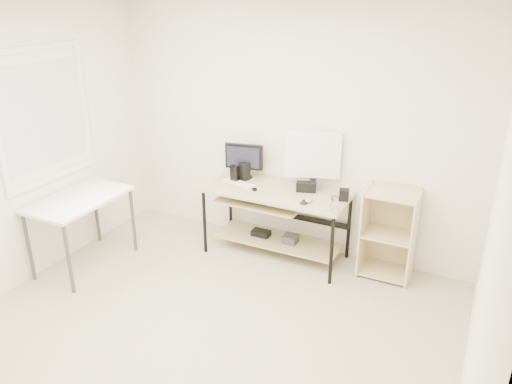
{
  "coord_description": "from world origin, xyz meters",
  "views": [
    {
      "loc": [
        1.92,
        -2.69,
        2.7
      ],
      "look_at": [
        -0.06,
        1.3,
        0.85
      ],
      "focal_mm": 35.0,
      "sensor_mm": 36.0,
      "label": 1
    }
  ],
  "objects": [
    {
      "name": "mouse",
      "position": [
        0.4,
        1.53,
        0.77
      ],
      "size": [
        0.1,
        0.13,
        0.04
      ],
      "primitive_type": "ellipsoid",
      "rotation": [
        0.0,
        0.0,
        0.26
      ],
      "color": "#B4B4B9",
      "rests_on": "desk"
    },
    {
      "name": "drinking_glass",
      "position": [
        0.69,
        1.42,
        0.83
      ],
      "size": [
        0.09,
        0.09,
        0.15
      ],
      "primitive_type": "cylinder",
      "rotation": [
        0.0,
        0.0,
        -0.32
      ],
      "color": "white",
      "rests_on": "coaster"
    },
    {
      "name": "desk",
      "position": [
        -0.03,
        1.66,
        0.54
      ],
      "size": [
        1.5,
        0.65,
        0.75
      ],
      "color": "tan",
      "rests_on": "ground"
    },
    {
      "name": "keyboard",
      "position": [
        -0.44,
        1.66,
        0.76
      ],
      "size": [
        0.39,
        0.17,
        0.01
      ],
      "primitive_type": "cube",
      "rotation": [
        0.0,
        0.0,
        -0.19
      ],
      "color": "white",
      "rests_on": "desk"
    },
    {
      "name": "smartphone",
      "position": [
        0.37,
        1.49,
        0.75
      ],
      "size": [
        0.07,
        0.12,
        0.01
      ],
      "primitive_type": "cube",
      "rotation": [
        0.0,
        0.0,
        0.03
      ],
      "color": "black",
      "rests_on": "desk"
    },
    {
      "name": "coaster",
      "position": [
        0.69,
        1.42,
        0.75
      ],
      "size": [
        0.12,
        0.12,
        0.01
      ],
      "primitive_type": "cylinder",
      "rotation": [
        0.0,
        0.0,
        -0.32
      ],
      "color": "#AD784E",
      "rests_on": "desk"
    },
    {
      "name": "room",
      "position": [
        -0.14,
        0.04,
        1.32
      ],
      "size": [
        4.01,
        4.01,
        2.62
      ],
      "color": "#BEB392",
      "rests_on": "ground"
    },
    {
      "name": "shelf_unit",
      "position": [
        1.15,
        1.82,
        0.45
      ],
      "size": [
        0.5,
        0.4,
        0.9
      ],
      "color": "#DCC489",
      "rests_on": "ground"
    },
    {
      "name": "side_table",
      "position": [
        -1.68,
        0.6,
        0.67
      ],
      "size": [
        0.6,
        1.0,
        0.75
      ],
      "color": "white",
      "rests_on": "ground"
    },
    {
      "name": "white_imac",
      "position": [
        0.3,
        1.86,
        1.1
      ],
      "size": [
        0.56,
        0.22,
        0.6
      ],
      "rotation": [
        0.0,
        0.0,
        0.3
      ],
      "color": "silver",
      "rests_on": "desk"
    },
    {
      "name": "speaker_left",
      "position": [
        -0.44,
        1.79,
        0.85
      ],
      "size": [
        0.12,
        0.12,
        0.19
      ],
      "rotation": [
        0.0,
        0.0,
        -0.33
      ],
      "color": "black",
      "rests_on": "desk"
    },
    {
      "name": "speaker_right",
      "position": [
        0.69,
        1.72,
        0.81
      ],
      "size": [
        0.11,
        0.11,
        0.11
      ],
      "primitive_type": "cube",
      "rotation": [
        0.0,
        0.0,
        0.25
      ],
      "color": "black",
      "rests_on": "desk"
    },
    {
      "name": "volume_puck",
      "position": [
        -0.2,
        1.56,
        0.76
      ],
      "size": [
        0.06,
        0.06,
        0.02
      ],
      "primitive_type": "cylinder",
      "rotation": [
        0.0,
        0.0,
        -0.25
      ],
      "color": "black",
      "rests_on": "desk"
    },
    {
      "name": "center_speaker",
      "position": [
        0.28,
        1.76,
        0.8
      ],
      "size": [
        0.22,
        0.14,
        0.1
      ],
      "primitive_type": "cube",
      "rotation": [
        0.0,
        0.0,
        0.28
      ],
      "color": "black",
      "rests_on": "desk"
    },
    {
      "name": "black_monitor",
      "position": [
        -0.47,
        1.84,
        0.97
      ],
      "size": [
        0.42,
        0.17,
        0.38
      ],
      "rotation": [
        0.0,
        0.0,
        0.19
      ],
      "color": "black",
      "rests_on": "desk"
    },
    {
      "name": "audio_controller",
      "position": [
        -0.51,
        1.7,
        0.84
      ],
      "size": [
        0.09,
        0.07,
        0.18
      ],
      "primitive_type": "cube",
      "rotation": [
        0.0,
        0.0,
        -0.13
      ],
      "color": "black",
      "rests_on": "desk"
    }
  ]
}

